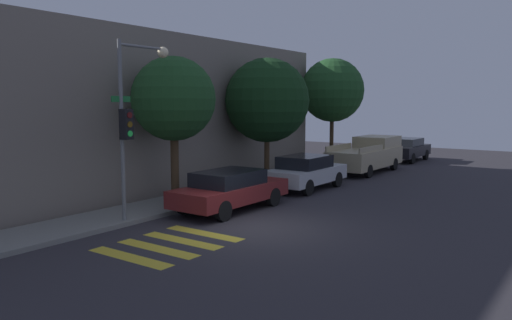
# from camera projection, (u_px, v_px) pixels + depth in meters

# --- Properties ---
(ground_plane) EXTENTS (60.00, 60.00, 0.00)m
(ground_plane) POSITION_uv_depth(u_px,v_px,m) (255.00, 228.00, 14.76)
(ground_plane) COLOR #2D2B30
(sidewalk) EXTENTS (26.00, 2.16, 0.14)m
(sidewalk) POSITION_uv_depth(u_px,v_px,m) (155.00, 208.00, 17.22)
(sidewalk) COLOR slate
(sidewalk) RESTS_ON ground
(building_row) EXTENTS (26.00, 6.00, 6.44)m
(building_row) POSITION_uv_depth(u_px,v_px,m) (73.00, 115.00, 19.44)
(building_row) COLOR slate
(building_row) RESTS_ON ground
(crosswalk) EXTENTS (3.15, 2.60, 0.00)m
(crosswalk) POSITION_uv_depth(u_px,v_px,m) (170.00, 244.00, 13.02)
(crosswalk) COLOR gold
(crosswalk) RESTS_ON ground
(traffic_light_pole) EXTENTS (2.28, 0.56, 5.53)m
(traffic_light_pole) POSITION_uv_depth(u_px,v_px,m) (134.00, 107.00, 15.01)
(traffic_light_pole) COLOR slate
(traffic_light_pole) RESTS_ON ground
(sedan_near_corner) EXTENTS (4.58, 1.84, 1.38)m
(sedan_near_corner) POSITION_uv_depth(u_px,v_px,m) (230.00, 189.00, 17.06)
(sedan_near_corner) COLOR maroon
(sedan_near_corner) RESTS_ON ground
(sedan_middle) EXTENTS (4.21, 1.88, 1.45)m
(sedan_middle) POSITION_uv_depth(u_px,v_px,m) (306.00, 171.00, 21.25)
(sedan_middle) COLOR #B7BABF
(sedan_middle) RESTS_ON ground
(pickup_truck) EXTENTS (5.71, 2.05, 1.84)m
(pickup_truck) POSITION_uv_depth(u_px,v_px,m) (368.00, 154.00, 26.64)
(pickup_truck) COLOR tan
(pickup_truck) RESTS_ON ground
(sedan_far_end) EXTENTS (4.35, 1.88, 1.45)m
(sedan_far_end) POSITION_uv_depth(u_px,v_px,m) (406.00, 149.00, 31.60)
(sedan_far_end) COLOR black
(sedan_far_end) RESTS_ON ground
(tree_near_corner) EXTENTS (2.99, 2.99, 5.32)m
(tree_near_corner) POSITION_uv_depth(u_px,v_px,m) (174.00, 99.00, 17.58)
(tree_near_corner) COLOR #42301E
(tree_near_corner) RESTS_ON ground
(tree_midblock) EXTENTS (3.78, 3.78, 5.68)m
(tree_midblock) POSITION_uv_depth(u_px,v_px,m) (267.00, 100.00, 22.34)
(tree_midblock) COLOR #4C3823
(tree_midblock) RESTS_ON ground
(tree_far_end) EXTENTS (3.49, 3.49, 6.11)m
(tree_far_end) POSITION_uv_depth(u_px,v_px,m) (332.00, 90.00, 27.47)
(tree_far_end) COLOR #42301E
(tree_far_end) RESTS_ON ground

